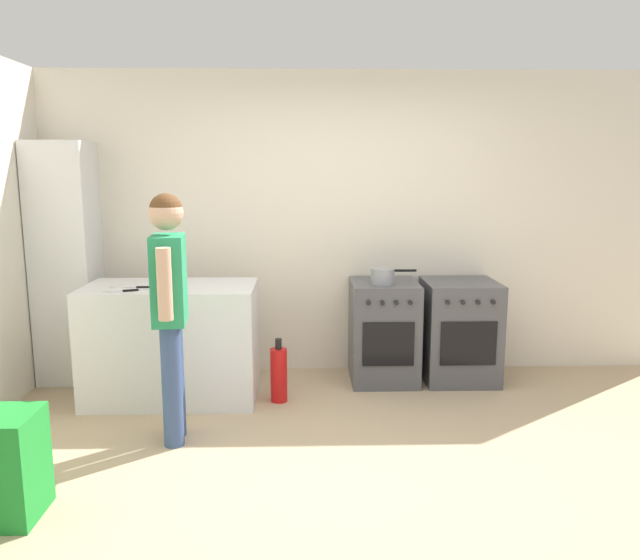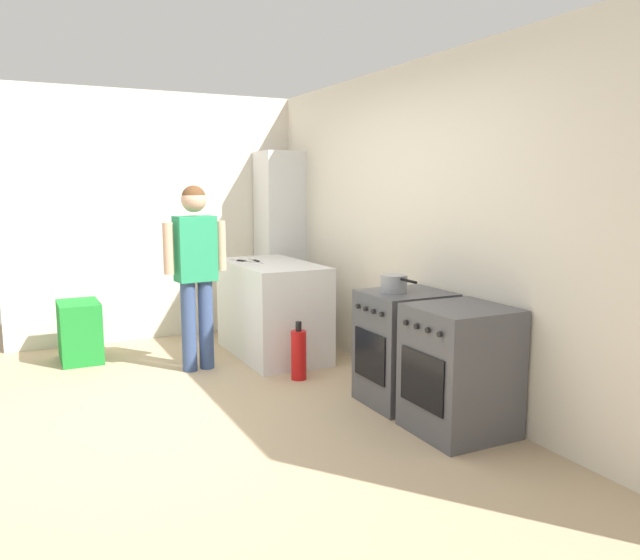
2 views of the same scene
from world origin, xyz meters
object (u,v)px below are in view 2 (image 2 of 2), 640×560
(knife_chef, at_px, (253,260))
(knife_bread, at_px, (249,262))
(pot, at_px, (394,283))
(fire_extinguisher, at_px, (299,354))
(oven_right, at_px, (460,370))
(knife_utility, at_px, (238,260))
(person, at_px, (196,261))
(recycling_crate_upper, at_px, (79,317))
(larder_cabinet, at_px, (280,242))
(recycling_crate_lower, at_px, (81,346))
(oven_left, at_px, (405,348))

(knife_chef, xyz_separation_m, knife_bread, (0.12, -0.09, -0.00))
(pot, bearing_deg, fire_extinguisher, -155.07)
(oven_right, bearing_deg, pot, -172.68)
(knife_utility, bearing_deg, person, -50.00)
(person, bearing_deg, knife_bread, 116.99)
(knife_utility, bearing_deg, fire_extinguisher, 6.95)
(oven_right, relative_size, knife_utility, 3.46)
(recycling_crate_upper, xyz_separation_m, larder_cabinet, (-0.35, 2.18, 0.58))
(oven_right, xyz_separation_m, knife_bread, (-2.48, -0.56, 0.48))
(knife_utility, height_order, recycling_crate_lower, knife_utility)
(pot, bearing_deg, oven_left, 72.65)
(oven_left, distance_m, pot, 0.50)
(fire_extinguisher, bearing_deg, knife_chef, 179.54)
(knife_bread, xyz_separation_m, knife_utility, (-0.15, -0.06, 0.00))
(knife_chef, xyz_separation_m, fire_extinguisher, (1.09, -0.01, -0.69))
(oven_right, bearing_deg, recycling_crate_lower, -144.84)
(knife_bread, relative_size, larder_cabinet, 0.17)
(knife_utility, bearing_deg, knife_chef, 77.03)
(knife_chef, distance_m, knife_utility, 0.15)
(pot, relative_size, person, 0.23)
(recycling_crate_upper, distance_m, larder_cabinet, 2.28)
(oven_right, distance_m, recycling_crate_lower, 3.61)
(recycling_crate_upper, bearing_deg, knife_bread, 73.07)
(fire_extinguisher, xyz_separation_m, larder_cabinet, (-1.78, 0.58, 0.78))
(knife_bread, bearing_deg, recycling_crate_upper, -106.93)
(knife_bread, height_order, recycling_crate_upper, knife_bread)
(larder_cabinet, bearing_deg, recycling_crate_upper, -80.88)
(pot, bearing_deg, person, -144.47)
(pot, distance_m, larder_cabinet, 2.63)
(recycling_crate_lower, bearing_deg, knife_bread, 73.07)
(knife_utility, relative_size, fire_extinguisher, 0.49)
(pot, height_order, recycling_crate_lower, pot)
(oven_left, xyz_separation_m, person, (-1.53, -1.16, 0.55))
(oven_right, distance_m, knife_chef, 2.69)
(fire_extinguisher, bearing_deg, recycling_crate_lower, -131.87)
(person, distance_m, recycling_crate_upper, 1.32)
(fire_extinguisher, bearing_deg, oven_right, 17.52)
(pot, height_order, recycling_crate_upper, pot)
(oven_right, height_order, fire_extinguisher, oven_right)
(oven_right, bearing_deg, knife_utility, -166.87)
(oven_right, height_order, knife_utility, knife_utility)
(oven_left, height_order, larder_cabinet, larder_cabinet)
(recycling_crate_lower, bearing_deg, pot, 41.17)
(oven_left, distance_m, knife_bread, 1.98)
(pot, bearing_deg, knife_utility, -164.94)
(pot, xyz_separation_m, recycling_crate_lower, (-2.27, -1.99, -0.78))
(person, distance_m, larder_cabinet, 1.69)
(knife_utility, height_order, larder_cabinet, larder_cabinet)
(knife_chef, height_order, knife_utility, same)
(pot, height_order, knife_bread, pot)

